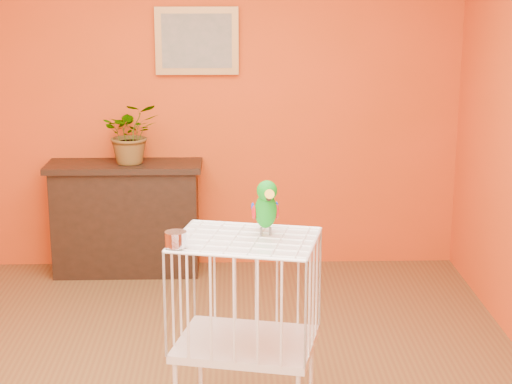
{
  "coord_description": "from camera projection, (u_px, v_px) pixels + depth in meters",
  "views": [
    {
      "loc": [
        0.26,
        -4.22,
        2.23
      ],
      "look_at": [
        0.37,
        -0.25,
        1.22
      ],
      "focal_mm": 60.0,
      "sensor_mm": 36.0,
      "label": 1
    }
  ],
  "objects": [
    {
      "name": "room_shell",
      "position": [
        180.0,
        109.0,
        4.24
      ],
      "size": [
        4.5,
        4.5,
        4.5
      ],
      "color": "#DE4714",
      "rests_on": "ground"
    },
    {
      "name": "console_cabinet",
      "position": [
        126.0,
        218.0,
        6.49
      ],
      "size": [
        1.16,
        0.42,
        0.86
      ],
      "color": "black",
      "rests_on": "ground"
    },
    {
      "name": "potted_plant",
      "position": [
        131.0,
        140.0,
        6.34
      ],
      "size": [
        0.49,
        0.53,
        0.36
      ],
      "primitive_type": "imported",
      "rotation": [
        0.0,
        0.0,
        0.2
      ],
      "color": "#26722D",
      "rests_on": "console_cabinet"
    },
    {
      "name": "framed_picture",
      "position": [
        197.0,
        41.0,
        6.35
      ],
      "size": [
        0.62,
        0.04,
        0.5
      ],
      "color": "#A6783B",
      "rests_on": "room_shell"
    },
    {
      "name": "birdcage",
      "position": [
        246.0,
        334.0,
        4.17
      ],
      "size": [
        0.75,
        0.64,
        1.01
      ],
      "rotation": [
        0.0,
        0.0,
        -0.23
      ],
      "color": "silver",
      "rests_on": "ground"
    },
    {
      "name": "feed_cup",
      "position": [
        176.0,
        239.0,
        3.91
      ],
      "size": [
        0.1,
        0.1,
        0.07
      ],
      "primitive_type": "cylinder",
      "color": "silver",
      "rests_on": "birdcage"
    },
    {
      "name": "parrot",
      "position": [
        266.0,
        207.0,
        4.08
      ],
      "size": [
        0.14,
        0.25,
        0.28
      ],
      "rotation": [
        0.0,
        0.0,
        0.14
      ],
      "color": "#59544C",
      "rests_on": "birdcage"
    }
  ]
}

